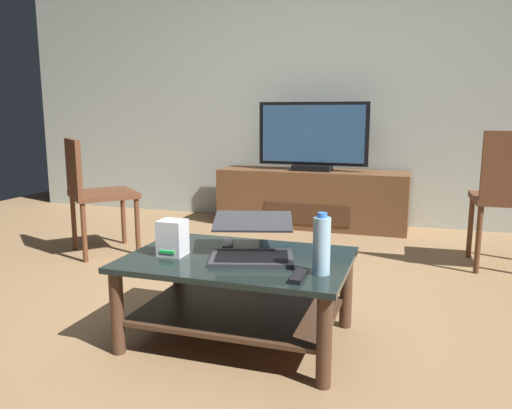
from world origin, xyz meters
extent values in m
plane|color=olive|center=(0.00, 0.00, 0.00)|extent=(7.68, 7.68, 0.00)
cube|color=#A8B2A8|center=(0.00, 2.56, 1.40)|extent=(6.40, 0.12, 2.80)
cube|color=black|center=(0.13, -0.22, 0.38)|extent=(1.00, 0.68, 0.02)
cube|color=#472D1E|center=(0.13, -0.22, 0.14)|extent=(0.88, 0.60, 0.02)
cylinder|color=#472D1E|center=(-0.33, -0.51, 0.19)|extent=(0.06, 0.06, 0.37)
cylinder|color=#472D1E|center=(0.58, -0.51, 0.19)|extent=(0.06, 0.06, 0.37)
cylinder|color=#472D1E|center=(-0.33, 0.08, 0.19)|extent=(0.06, 0.06, 0.37)
cylinder|color=#472D1E|center=(0.58, 0.08, 0.19)|extent=(0.06, 0.06, 0.37)
cube|color=brown|center=(-0.04, 2.24, 0.26)|extent=(1.72, 0.46, 0.52)
cube|color=#432A18|center=(-0.04, 2.00, 0.16)|extent=(0.77, 0.01, 0.18)
cube|color=black|center=(-0.04, 2.22, 0.55)|extent=(0.35, 0.20, 0.05)
cube|color=black|center=(-0.04, 2.22, 0.85)|extent=(0.99, 0.04, 0.56)
cube|color=#2D517A|center=(-0.04, 2.19, 0.85)|extent=(0.93, 0.01, 0.51)
cube|color=#59331E|center=(1.46, 1.39, 0.47)|extent=(0.46, 0.46, 0.04)
cylinder|color=#59331E|center=(1.26, 1.57, 0.22)|extent=(0.04, 0.04, 0.45)
cylinder|color=#59331E|center=(1.28, 1.19, 0.22)|extent=(0.04, 0.04, 0.45)
cube|color=#59331E|center=(-1.33, 0.88, 0.44)|extent=(0.62, 0.62, 0.04)
cube|color=#59331E|center=(-1.47, 0.73, 0.65)|extent=(0.33, 0.31, 0.41)
cylinder|color=#59331E|center=(-1.06, 0.89, 0.21)|extent=(0.04, 0.04, 0.42)
cylinder|color=#59331E|center=(-1.35, 1.15, 0.21)|extent=(0.04, 0.04, 0.42)
cylinder|color=#59331E|center=(-1.32, 0.61, 0.21)|extent=(0.04, 0.04, 0.42)
cylinder|color=#59331E|center=(-1.60, 0.86, 0.21)|extent=(0.04, 0.04, 0.42)
cube|color=#333338|center=(0.20, -0.24, 0.41)|extent=(0.42, 0.35, 0.02)
cube|color=black|center=(0.20, -0.24, 0.42)|extent=(0.36, 0.28, 0.00)
cube|color=#333338|center=(0.16, -0.10, 0.54)|extent=(0.42, 0.35, 0.05)
cube|color=#3F8CD8|center=(0.16, -0.11, 0.54)|extent=(0.38, 0.31, 0.04)
cube|color=silver|center=(-0.17, -0.28, 0.48)|extent=(0.12, 0.11, 0.16)
cube|color=#19D84C|center=(-0.17, -0.33, 0.43)|extent=(0.07, 0.00, 0.01)
cylinder|color=#99C6E5|center=(0.53, -0.34, 0.51)|extent=(0.07, 0.07, 0.23)
cylinder|color=blue|center=(0.53, -0.34, 0.64)|extent=(0.04, 0.04, 0.02)
cube|color=black|center=(-0.28, -0.04, 0.40)|extent=(0.13, 0.16, 0.01)
cube|color=#99999E|center=(0.01, -0.05, 0.41)|extent=(0.09, 0.17, 0.02)
cube|color=black|center=(0.46, -0.43, 0.41)|extent=(0.05, 0.16, 0.02)
camera|label=1|loc=(0.89, -2.29, 1.04)|focal=35.52mm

